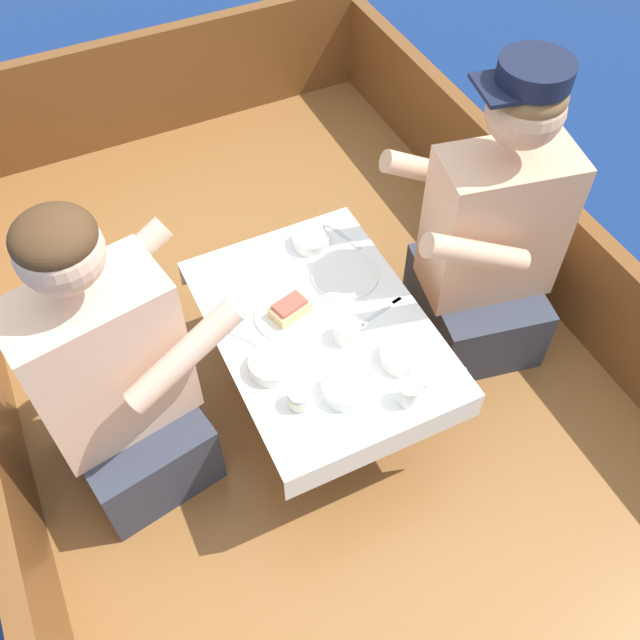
{
  "coord_description": "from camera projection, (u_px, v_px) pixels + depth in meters",
  "views": [
    {
      "loc": [
        -0.56,
        -1.09,
        2.28
      ],
      "look_at": [
        0.0,
        0.08,
        0.66
      ],
      "focal_mm": 40.0,
      "sensor_mm": 36.0,
      "label": 1
    }
  ],
  "objects": [
    {
      "name": "plate_bread",
      "position": [
        345.0,
        274.0,
        2.22
      ],
      "size": [
        0.21,
        0.21,
        0.01
      ],
      "color": "silver",
      "rests_on": "cockpit_table"
    },
    {
      "name": "bowl_port_near",
      "position": [
        403.0,
        355.0,
        2.0
      ],
      "size": [
        0.13,
        0.13,
        0.04
      ],
      "color": "silver",
      "rests_on": "cockpit_table"
    },
    {
      "name": "cockpit_table",
      "position": [
        320.0,
        332.0,
        2.13
      ],
      "size": [
        0.6,
        0.84,
        0.38
      ],
      "color": "#B2B2B7",
      "rests_on": "boat_deck"
    },
    {
      "name": "coffee_cup_port",
      "position": [
        409.0,
        393.0,
        1.91
      ],
      "size": [
        0.09,
        0.06,
        0.07
      ],
      "color": "silver",
      "rests_on": "cockpit_table"
    },
    {
      "name": "person_port",
      "position": [
        115.0,
        382.0,
        1.94
      ],
      "size": [
        0.57,
        0.52,
        1.02
      ],
      "rotation": [
        0.0,
        0.0,
        0.19
      ],
      "color": "#333847",
      "rests_on": "boat_deck"
    },
    {
      "name": "utensil_spoon_starboard",
      "position": [
        429.0,
        379.0,
        1.97
      ],
      "size": [
        0.17,
        0.04,
        0.01
      ],
      "rotation": [
        0.0,
        0.0,
        2.99
      ],
      "color": "silver",
      "rests_on": "cockpit_table"
    },
    {
      "name": "bowl_starboard_near",
      "position": [
        345.0,
        388.0,
        1.93
      ],
      "size": [
        0.13,
        0.13,
        0.04
      ],
      "color": "silver",
      "rests_on": "cockpit_table"
    },
    {
      "name": "person_starboard",
      "position": [
        489.0,
        243.0,
        2.23
      ],
      "size": [
        0.58,
        0.52,
        1.06
      ],
      "rotation": [
        0.0,
        0.0,
        2.95
      ],
      "color": "#333847",
      "rests_on": "boat_deck"
    },
    {
      "name": "bowl_center_far",
      "position": [
        311.0,
        239.0,
        2.29
      ],
      "size": [
        0.12,
        0.12,
        0.04
      ],
      "color": "silver",
      "rests_on": "cockpit_table"
    },
    {
      "name": "utensil_spoon_center",
      "position": [
        336.0,
        230.0,
        2.34
      ],
      "size": [
        0.07,
        0.17,
        0.01
      ],
      "rotation": [
        0.0,
        0.0,
        1.86
      ],
      "color": "silver",
      "rests_on": "cockpit_table"
    },
    {
      "name": "sandwich",
      "position": [
        290.0,
        308.0,
        2.09
      ],
      "size": [
        0.13,
        0.1,
        0.05
      ],
      "rotation": [
        0.0,
        0.0,
        0.28
      ],
      "color": "tan",
      "rests_on": "plate_sandwich"
    },
    {
      "name": "gunwale_port",
      "position": [
        13.0,
        505.0,
        1.93
      ],
      "size": [
        0.06,
        3.48,
        0.41
      ],
      "primitive_type": "cube",
      "color": "brown",
      "rests_on": "boat_deck"
    },
    {
      "name": "ground_plane",
      "position": [
        329.0,
        449.0,
        2.55
      ],
      "size": [
        60.0,
        60.0,
        0.0
      ],
      "primitive_type": "plane",
      "color": "navy"
    },
    {
      "name": "bowl_port_far",
      "position": [
        272.0,
        364.0,
        1.98
      ],
      "size": [
        0.13,
        0.13,
        0.04
      ],
      "color": "silver",
      "rests_on": "cockpit_table"
    },
    {
      "name": "gunwale_starboard",
      "position": [
        581.0,
        277.0,
        2.45
      ],
      "size": [
        0.06,
        3.48,
        0.41
      ],
      "primitive_type": "cube",
      "color": "brown",
      "rests_on": "boat_deck"
    },
    {
      "name": "utensil_knife_starboard",
      "position": [
        249.0,
        340.0,
        2.06
      ],
      "size": [
        0.11,
        0.14,
        0.0
      ],
      "rotation": [
        0.0,
        0.0,
        2.2
      ],
      "color": "silver",
      "rests_on": "cockpit_table"
    },
    {
      "name": "coffee_cup_starboard",
      "position": [
        347.0,
        331.0,
        2.04
      ],
      "size": [
        0.11,
        0.08,
        0.06
      ],
      "color": "silver",
      "rests_on": "cockpit_table"
    },
    {
      "name": "boat_deck",
      "position": [
        330.0,
        432.0,
        2.45
      ],
      "size": [
        1.98,
        3.48,
        0.25
      ],
      "primitive_type": "cube",
      "color": "brown",
      "rests_on": "ground_plane"
    },
    {
      "name": "bow_coaming",
      "position": [
        159.0,
        82.0,
        3.13
      ],
      "size": [
        1.86,
        0.06,
        0.48
      ],
      "primitive_type": "cube",
      "color": "brown",
      "rests_on": "boat_deck"
    },
    {
      "name": "plate_sandwich",
      "position": [
        290.0,
        314.0,
        2.11
      ],
      "size": [
        0.21,
        0.21,
        0.01
      ],
      "color": "silver",
      "rests_on": "cockpit_table"
    },
    {
      "name": "utensil_fork_port",
      "position": [
        384.0,
        309.0,
        2.13
      ],
      "size": [
        0.17,
        0.06,
        0.0
      ],
      "rotation": [
        0.0,
        0.0,
        0.23
      ],
      "color": "silver",
      "rests_on": "cockpit_table"
    },
    {
      "name": "tin_can",
      "position": [
        300.0,
        398.0,
        1.9
      ],
      "size": [
        0.07,
        0.07,
        0.05
      ],
      "color": "silver",
      "rests_on": "cockpit_table"
    }
  ]
}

